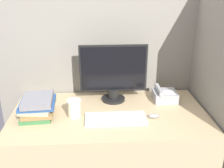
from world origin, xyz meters
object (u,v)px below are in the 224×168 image
Objects in this scene: monitor at (113,75)px; keyboard at (116,119)px; mouse at (154,116)px; coffee_cup at (74,108)px; book_stack at (38,106)px; desk_telephone at (164,95)px.

keyboard is at bearing -90.88° from monitor.
coffee_cup is at bearing 174.30° from mouse.
keyboard is at bearing -10.61° from book_stack.
book_stack is at bearing 173.77° from mouse.
book_stack is 1.57× the size of desk_telephone.
mouse is 0.42× the size of desk_telephone.
coffee_cup is at bearing -7.36° from book_stack.
mouse is 0.61× the size of coffee_cup.
coffee_cup is 0.70m from desk_telephone.
monitor is at bearing 89.12° from keyboard.
keyboard is at bearing -177.12° from mouse.
desk_telephone is at bearing 35.11° from keyboard.
mouse is at bearing -49.66° from monitor.
monitor is 0.40m from coffee_cup.
monitor is 1.78× the size of book_stack.
mouse is (0.26, 0.01, 0.00)m from keyboard.
book_stack is (-0.52, 0.10, 0.06)m from keyboard.
mouse is 0.54m from coffee_cup.
monitor is at bearing 41.01° from coffee_cup.
monitor is at bearing 130.34° from mouse.
book_stack is 0.93m from desk_telephone.
keyboard is 0.54m from book_stack.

